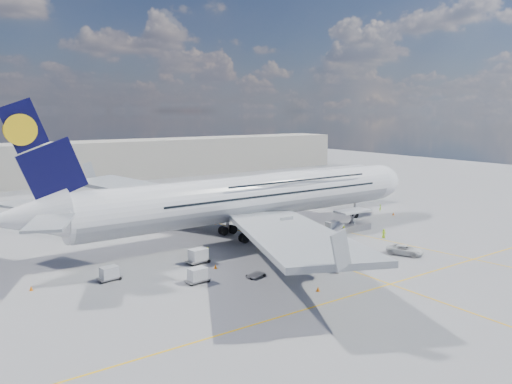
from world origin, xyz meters
TOP-DOWN VIEW (x-y plane):
  - ground at (0.00, 0.00)m, footprint 300.00×300.00m
  - taxi_line_main at (0.00, 0.00)m, footprint 0.25×220.00m
  - taxi_line_cross at (0.00, -20.00)m, footprint 120.00×0.25m
  - taxi_line_diag at (14.00, 10.00)m, footprint 14.16×99.06m
  - airliner at (0.26, 10.00)m, footprint 77.26×79.15m
  - jet_bridge at (29.81, 20.94)m, footprint 18.80×12.10m
  - cargo_loader at (16.82, 2.89)m, footprint 8.53×3.20m
  - terminal at (0.00, 95.00)m, footprint 180.00×16.00m
  - tree_line at (40.00, 140.00)m, footprint 160.00×6.00m
  - dolly_row_a at (-12.13, -8.23)m, footprint 2.87×2.14m
  - dolly_row_b at (-19.29, -5.78)m, footprint 3.14×1.86m
  - dolly_row_c at (-15.35, 1.28)m, footprint 3.56×2.27m
  - dolly_back at (-28.02, 1.37)m, footprint 3.03×1.85m
  - dolly_nose_far at (6.41, -2.01)m, footprint 2.73×1.64m
  - dolly_nose_near at (12.94, 3.80)m, footprint 3.09×1.74m
  - baggage_tug at (-1.34, -12.71)m, footprint 2.69×1.63m
  - catering_truck_inner at (-14.21, 28.96)m, footprint 6.70×3.08m
  - catering_truck_outer at (-10.70, 50.85)m, footprint 6.95×4.83m
  - service_van at (11.92, -12.78)m, footprint 4.56×5.82m
  - crew_nose at (34.29, 11.36)m, footprint 0.66×0.60m
  - crew_loader at (12.79, 0.76)m, footprint 0.95×1.03m
  - crew_wing at (-13.14, 2.48)m, footprint 0.66×1.08m
  - crew_van at (17.04, -4.35)m, footprint 0.81×0.92m
  - crew_tug at (-0.73, -2.43)m, footprint 1.09×0.81m
  - cone_nose at (33.40, 7.11)m, footprint 0.50×0.50m
  - cone_wing_left_inner at (-0.83, 21.13)m, footprint 0.39×0.39m
  - cone_wing_left_outer at (-20.44, 38.32)m, footprint 0.46×0.46m
  - cone_wing_right_inner at (-14.57, -2.16)m, footprint 0.47×0.47m
  - cone_wing_right_outer at (-9.00, -16.68)m, footprint 0.45×0.45m
  - cone_tail at (-36.90, 3.30)m, footprint 0.45×0.45m

SIDE VIEW (x-z plane):
  - ground at x=0.00m, z-range 0.00..0.00m
  - taxi_line_main at x=0.00m, z-range 0.00..0.01m
  - taxi_line_cross at x=0.00m, z-range 0.00..0.01m
  - taxi_line_diag at x=14.00m, z-range 0.00..0.01m
  - cone_wing_left_inner at x=-0.83m, z-range -0.01..0.49m
  - cone_tail at x=-36.90m, z-range -0.01..0.56m
  - cone_wing_right_outer at x=-9.00m, z-range -0.01..0.57m
  - cone_wing_left_outer at x=-20.44m, z-range -0.01..0.57m
  - cone_wing_right_inner at x=-14.57m, z-range -0.01..0.59m
  - dolly_row_a at x=-12.13m, z-range 0.10..0.48m
  - dolly_nose_far at x=6.41m, z-range 0.10..0.49m
  - cone_nose at x=33.40m, z-range -0.01..0.62m
  - baggage_tug at x=-1.34m, z-range -0.09..1.48m
  - service_van at x=11.92m, z-range 0.00..1.47m
  - crew_tug at x=-0.73m, z-range 0.00..1.51m
  - crew_nose at x=34.29m, z-range 0.00..1.51m
  - crew_van at x=17.04m, z-range 0.00..1.59m
  - crew_loader at x=12.79m, z-range 0.00..1.70m
  - crew_wing at x=-13.14m, z-range 0.00..1.73m
  - dolly_back at x=-28.02m, z-range 0.07..1.89m
  - dolly_row_b at x=-19.29m, z-range 0.07..1.98m
  - dolly_nose_near at x=12.94m, z-range 0.07..1.99m
  - dolly_row_c at x=-15.35m, z-range 0.08..2.19m
  - cargo_loader at x=16.82m, z-range -0.59..3.09m
  - catering_truck_outer at x=-10.70m, z-range -0.14..3.69m
  - catering_truck_inner at x=-14.21m, z-range -0.11..3.77m
  - tree_line at x=40.00m, z-range 0.00..8.00m
  - terminal at x=0.00m, z-range 0.00..12.00m
  - jet_bridge at x=29.81m, z-range 2.60..11.10m
  - airliner at x=0.26m, z-range -4.98..18.72m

